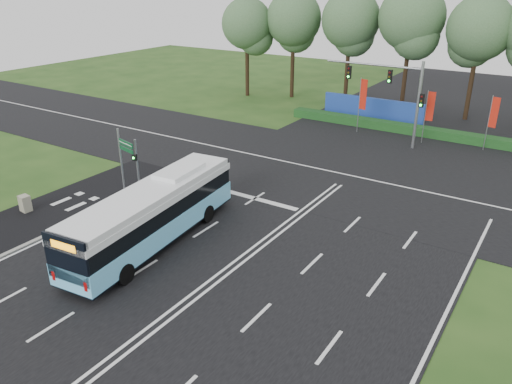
# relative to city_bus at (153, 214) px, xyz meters

# --- Properties ---
(ground) EXTENTS (120.00, 120.00, 0.00)m
(ground) POSITION_rel_city_bus_xyz_m (4.63, 2.57, -1.70)
(ground) COLOR #234617
(ground) RESTS_ON ground
(road_main) EXTENTS (20.00, 120.00, 0.04)m
(road_main) POSITION_rel_city_bus_xyz_m (4.63, 2.57, -1.68)
(road_main) COLOR black
(road_main) RESTS_ON ground
(road_cross) EXTENTS (120.00, 14.00, 0.05)m
(road_cross) POSITION_rel_city_bus_xyz_m (4.63, 14.57, -1.67)
(road_cross) COLOR black
(road_cross) RESTS_ON ground
(bike_path) EXTENTS (5.00, 18.00, 0.06)m
(bike_path) POSITION_rel_city_bus_xyz_m (-7.87, -0.43, -1.67)
(bike_path) COLOR black
(bike_path) RESTS_ON ground
(kerb_strip) EXTENTS (0.25, 18.00, 0.12)m
(kerb_strip) POSITION_rel_city_bus_xyz_m (-5.47, -0.43, -1.64)
(kerb_strip) COLOR gray
(kerb_strip) RESTS_ON ground
(city_bus) EXTENTS (3.68, 11.94, 3.37)m
(city_bus) POSITION_rel_city_bus_xyz_m (0.00, 0.00, 0.00)
(city_bus) COLOR #6ECEFF
(city_bus) RESTS_ON ground
(pedestrian_signal) EXTENTS (0.34, 0.42, 3.59)m
(pedestrian_signal) POSITION_rel_city_bus_xyz_m (-5.57, 4.34, 0.26)
(pedestrian_signal) COLOR gray
(pedestrian_signal) RESTS_ON ground
(street_sign) EXTENTS (1.67, 0.50, 4.39)m
(street_sign) POSITION_rel_city_bus_xyz_m (-5.86, 3.58, 1.04)
(street_sign) COLOR gray
(street_sign) RESTS_ON ground
(utility_cabinet) EXTENTS (0.69, 0.60, 1.04)m
(utility_cabinet) POSITION_rel_city_bus_xyz_m (-9.16, -1.44, -1.18)
(utility_cabinet) COLOR #A39D83
(utility_cabinet) RESTS_ON ground
(banner_flag_left) EXTENTS (0.71, 0.21, 4.92)m
(banner_flag_left) POSITION_rel_city_bus_xyz_m (1.27, 24.87, 1.49)
(banner_flag_left) COLOR gray
(banner_flag_left) RESTS_ON ground
(banner_flag_mid) EXTENTS (0.66, 0.12, 4.48)m
(banner_flag_mid) POSITION_rel_city_bus_xyz_m (7.07, 24.94, 1.23)
(banner_flag_mid) COLOR gray
(banner_flag_mid) RESTS_ON ground
(banner_flag_right) EXTENTS (0.65, 0.23, 4.50)m
(banner_flag_right) POSITION_rel_city_bus_xyz_m (11.82, 25.64, 1.24)
(banner_flag_right) COLOR gray
(banner_flag_right) RESTS_ON ground
(traffic_light_gantry) EXTENTS (8.41, 0.28, 7.00)m
(traffic_light_gantry) POSITION_rel_city_bus_xyz_m (4.84, 23.07, 2.97)
(traffic_light_gantry) COLOR gray
(traffic_light_gantry) RESTS_ON ground
(hedge) EXTENTS (22.00, 1.20, 0.80)m
(hedge) POSITION_rel_city_bus_xyz_m (4.63, 27.07, -1.30)
(hedge) COLOR #153A15
(hedge) RESTS_ON ground
(blue_hoarding) EXTENTS (10.00, 0.30, 2.20)m
(blue_hoarding) POSITION_rel_city_bus_xyz_m (0.63, 29.57, -0.60)
(blue_hoarding) COLOR navy
(blue_hoarding) RESTS_ON ground
(eucalyptus_row) EXTENTS (53.33, 9.06, 12.50)m
(eucalyptus_row) POSITION_rel_city_bus_xyz_m (6.25, 34.64, 6.76)
(eucalyptus_row) COLOR black
(eucalyptus_row) RESTS_ON ground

